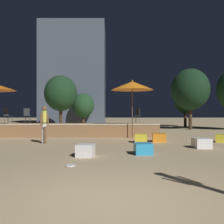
{
  "coord_description": "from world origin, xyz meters",
  "views": [
    {
      "loc": [
        0.03,
        -4.19,
        1.48
      ],
      "look_at": [
        0.0,
        5.88,
        1.48
      ],
      "focal_mm": 40.0,
      "sensor_mm": 36.0,
      "label": 1
    }
  ],
  "objects": [
    {
      "name": "distant_building",
      "position": [
        -4.49,
        25.4,
        5.86
      ],
      "size": [
        7.39,
        4.89,
        11.72
      ],
      "color": "#4C5666",
      "rests_on": "ground"
    },
    {
      "name": "background_tree_2",
      "position": [
        -4.63,
        18.42,
        3.17
      ],
      "size": [
        2.95,
        2.95,
        4.8
      ],
      "color": "#3D2B1C",
      "rests_on": "ground"
    },
    {
      "name": "cube_seat_3",
      "position": [
        2.37,
        8.13,
        0.21
      ],
      "size": [
        0.69,
        0.69,
        0.42
      ],
      "rotation": [
        0.0,
        0.0,
        -0.1
      ],
      "color": "orange",
      "rests_on": "ground"
    },
    {
      "name": "cube_seat_4",
      "position": [
        3.72,
        6.05,
        0.2
      ],
      "size": [
        0.68,
        0.68,
        0.41
      ],
      "rotation": [
        0.0,
        0.0,
        0.06
      ],
      "color": "white",
      "rests_on": "ground"
    },
    {
      "name": "cube_seat_0",
      "position": [
        -0.85,
        4.09,
        0.2
      ],
      "size": [
        0.63,
        0.63,
        0.41
      ],
      "rotation": [
        0.0,
        0.0,
        -0.12
      ],
      "color": "white",
      "rests_on": "ground"
    },
    {
      "name": "background_tree_0",
      "position": [
        -2.98,
        21.89,
        2.17
      ],
      "size": [
        2.27,
        2.27,
        3.43
      ],
      "color": "#3D2B1C",
      "rests_on": "ground"
    },
    {
      "name": "cube_seat_1",
      "position": [
        1.13,
        4.52,
        0.2
      ],
      "size": [
        0.63,
        0.63,
        0.39
      ],
      "rotation": [
        0.0,
        0.0,
        0.07
      ],
      "color": "#2D9EDB",
      "rests_on": "ground"
    },
    {
      "name": "frisbee_disc",
      "position": [
        -1.11,
        2.61,
        0.02
      ],
      "size": [
        0.27,
        0.27,
        0.03
      ],
      "color": "white",
      "rests_on": "ground"
    },
    {
      "name": "cube_seat_2",
      "position": [
        1.42,
        7.79,
        0.21
      ],
      "size": [
        0.63,
        0.63,
        0.42
      ],
      "rotation": [
        0.0,
        0.0,
        -0.1
      ],
      "color": "yellow",
      "rests_on": "ground"
    },
    {
      "name": "cube_seat_5",
      "position": [
        5.32,
        7.94,
        0.2
      ],
      "size": [
        0.58,
        0.58,
        0.39
      ],
      "rotation": [
        0.0,
        0.0,
        -0.4
      ],
      "color": "yellow",
      "rests_on": "ground"
    },
    {
      "name": "background_tree_1",
      "position": [
        6.63,
        16.78,
        3.37
      ],
      "size": [
        3.17,
        3.17,
        5.12
      ],
      "color": "#3D2B1C",
      "rests_on": "ground"
    },
    {
      "name": "person_0",
      "position": [
        -3.12,
        7.38,
        0.96
      ],
      "size": [
        0.38,
        0.39,
        1.76
      ],
      "rotation": [
        0.0,
        0.0,
        5.5
      ],
      "color": "white",
      "rests_on": "ground"
    },
    {
      "name": "wooden_deck",
      "position": [
        -2.43,
        11.4,
        0.36
      ],
      "size": [
        10.43,
        2.69,
        0.8
      ],
      "color": "olive",
      "rests_on": "ground"
    },
    {
      "name": "ground_plane",
      "position": [
        0.0,
        0.0,
        0.0
      ],
      "size": [
        120.0,
        120.0,
        0.0
      ],
      "primitive_type": "plane",
      "color": "tan"
    },
    {
      "name": "bistro_chair_2",
      "position": [
        1.63,
        11.74,
        1.35
      ],
      "size": [
        0.47,
        0.47,
        0.9
      ],
      "rotation": [
        0.0,
        0.0,
        5.31
      ],
      "color": "#2D3338",
      "rests_on": "wooden_deck"
    },
    {
      "name": "bistro_chair_1",
      "position": [
        -5.15,
        10.98,
        1.35
      ],
      "size": [
        0.4,
        0.4,
        0.9
      ],
      "rotation": [
        0.0,
        0.0,
        3.2
      ],
      "color": "#2D3338",
      "rests_on": "wooden_deck"
    },
    {
      "name": "background_tree_3",
      "position": [
        7.43,
        20.94,
        2.43
      ],
      "size": [
        2.13,
        2.13,
        3.62
      ],
      "color": "#3D2B1C",
      "rests_on": "ground"
    },
    {
      "name": "bistro_chair_0",
      "position": [
        -6.36,
        10.94,
        1.35
      ],
      "size": [
        0.44,
        0.44,
        0.9
      ],
      "rotation": [
        0.0,
        0.0,
        1.23
      ],
      "color": "#2D3338",
      "rests_on": "wooden_deck"
    },
    {
      "name": "patio_umbrella_1",
      "position": [
        1.16,
        9.71,
        2.95
      ],
      "size": [
        2.34,
        2.34,
        3.27
      ],
      "color": "brown",
      "rests_on": "ground"
    }
  ]
}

